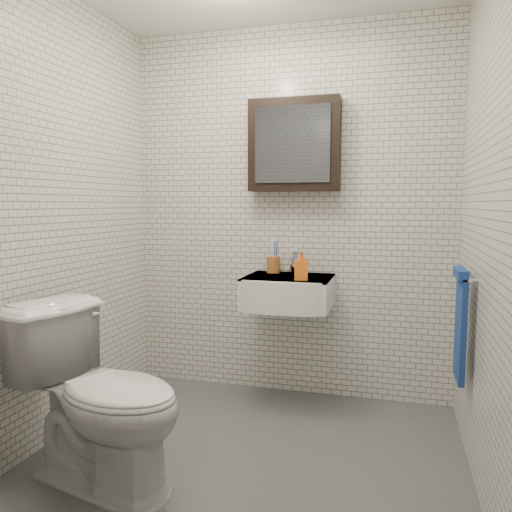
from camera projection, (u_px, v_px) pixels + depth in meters
name	position (u px, v px, depth m)	size (l,w,h in m)	color
ground	(247.00, 458.00, 2.58)	(2.20, 2.00, 0.01)	#494B50
room_shell	(246.00, 173.00, 2.43)	(2.22, 2.02, 2.51)	silver
washbasin	(287.00, 292.00, 3.19)	(0.55, 0.50, 0.20)	white
faucet	(293.00, 263.00, 3.36)	(0.06, 0.20, 0.15)	silver
mirror_cabinet	(294.00, 145.00, 3.28)	(0.60, 0.15, 0.60)	black
towel_rail	(461.00, 320.00, 2.56)	(0.09, 0.30, 0.58)	silver
toothbrush_cup	(273.00, 264.00, 3.39)	(0.11, 0.11, 0.24)	#A05C28
soap_bottle	(301.00, 266.00, 3.06)	(0.08, 0.08, 0.18)	orange
toilet	(102.00, 397.00, 2.31)	(0.48, 0.83, 0.85)	white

